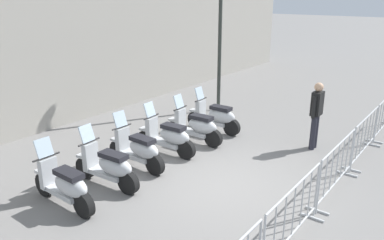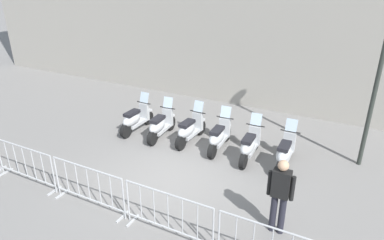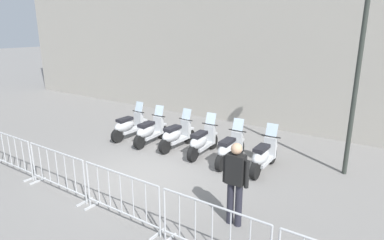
# 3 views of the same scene
# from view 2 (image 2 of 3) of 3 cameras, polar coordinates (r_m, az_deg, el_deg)

# --- Properties ---
(ground_plane) EXTENTS (120.00, 120.00, 0.00)m
(ground_plane) POSITION_cam_2_polar(r_m,az_deg,el_deg) (9.46, -3.26, -9.25)
(ground_plane) COLOR slate
(motorcycle_0) EXTENTS (0.56, 1.73, 1.24)m
(motorcycle_0) POSITION_cam_2_polar(r_m,az_deg,el_deg) (11.87, -9.30, 0.14)
(motorcycle_0) COLOR black
(motorcycle_0) RESTS_ON ground
(motorcycle_1) EXTENTS (0.56, 1.72, 1.24)m
(motorcycle_1) POSITION_cam_2_polar(r_m,az_deg,el_deg) (11.31, -5.23, -0.87)
(motorcycle_1) COLOR black
(motorcycle_1) RESTS_ON ground
(motorcycle_2) EXTENTS (0.57, 1.73, 1.24)m
(motorcycle_2) POSITION_cam_2_polar(r_m,az_deg,el_deg) (10.96, -0.38, -1.60)
(motorcycle_2) COLOR black
(motorcycle_2) RESTS_ON ground
(motorcycle_3) EXTENTS (0.56, 1.72, 1.24)m
(motorcycle_3) POSITION_cam_2_polar(r_m,az_deg,el_deg) (10.55, 4.45, -2.75)
(motorcycle_3) COLOR black
(motorcycle_3) RESTS_ON ground
(motorcycle_4) EXTENTS (0.56, 1.72, 1.24)m
(motorcycle_4) POSITION_cam_2_polar(r_m,az_deg,el_deg) (10.15, 9.46, -4.15)
(motorcycle_4) COLOR black
(motorcycle_4) RESTS_ON ground
(motorcycle_5) EXTENTS (0.56, 1.72, 1.24)m
(motorcycle_5) POSITION_cam_2_polar(r_m,az_deg,el_deg) (9.99, 15.06, -5.18)
(motorcycle_5) COLOR black
(motorcycle_5) RESTS_ON ground
(barrier_segment_1) EXTENTS (2.06, 0.53, 1.07)m
(barrier_segment_1) POSITION_cam_2_polar(r_m,az_deg,el_deg) (9.92, -25.79, -6.64)
(barrier_segment_1) COLOR #B2B5B7
(barrier_segment_1) RESTS_ON ground
(barrier_segment_2) EXTENTS (2.06, 0.53, 1.07)m
(barrier_segment_2) POSITION_cam_2_polar(r_m,az_deg,el_deg) (8.46, -16.69, -10.53)
(barrier_segment_2) COLOR #B2B5B7
(barrier_segment_2) RESTS_ON ground
(barrier_segment_3) EXTENTS (2.06, 0.53, 1.07)m
(barrier_segment_3) POSITION_cam_2_polar(r_m,az_deg,el_deg) (7.34, -3.97, -15.36)
(barrier_segment_3) COLOR #B2B5B7
(barrier_segment_3) RESTS_ON ground
(officer_near_row_end) EXTENTS (0.55, 0.23, 1.73)m
(officer_near_row_end) POSITION_cam_2_polar(r_m,az_deg,el_deg) (7.38, 14.32, -11.52)
(officer_near_row_end) COLOR #23232D
(officer_near_row_end) RESTS_ON ground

